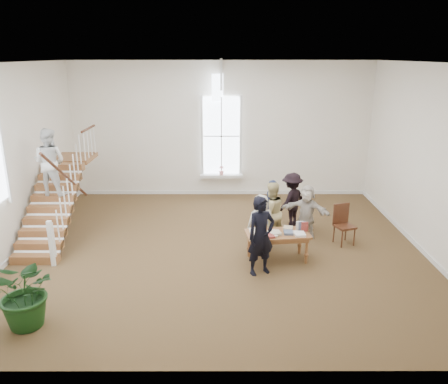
{
  "coord_description": "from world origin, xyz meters",
  "views": [
    {
      "loc": [
        0.07,
        -10.09,
        4.67
      ],
      "look_at": [
        0.08,
        0.4,
        1.36
      ],
      "focal_mm": 35.0,
      "sensor_mm": 36.0,
      "label": 1
    }
  ],
  "objects_px": {
    "woman_cluster_a": "(272,207)",
    "floor_plant": "(27,292)",
    "person_yellow": "(271,212)",
    "elderly_woman": "(261,223)",
    "police_officer": "(261,236)",
    "library_table": "(277,236)",
    "woman_cluster_c": "(306,211)",
    "woman_cluster_b": "(292,200)",
    "side_chair": "(343,221)"
  },
  "relations": [
    {
      "from": "police_officer",
      "to": "person_yellow",
      "type": "distance_m",
      "value": 1.8
    },
    {
      "from": "woman_cluster_a",
      "to": "woman_cluster_b",
      "type": "bearing_deg",
      "value": -54.09
    },
    {
      "from": "library_table",
      "to": "side_chair",
      "type": "relative_size",
      "value": 1.48
    },
    {
      "from": "person_yellow",
      "to": "woman_cluster_c",
      "type": "relative_size",
      "value": 1.13
    },
    {
      "from": "police_officer",
      "to": "woman_cluster_a",
      "type": "xyz_separation_m",
      "value": [
        0.48,
        2.29,
        -0.14
      ]
    },
    {
      "from": "elderly_woman",
      "to": "floor_plant",
      "type": "xyz_separation_m",
      "value": [
        -4.39,
        -3.23,
        -0.04
      ]
    },
    {
      "from": "elderly_woman",
      "to": "floor_plant",
      "type": "relative_size",
      "value": 1.05
    },
    {
      "from": "elderly_woman",
      "to": "woman_cluster_a",
      "type": "bearing_deg",
      "value": -124.64
    },
    {
      "from": "person_yellow",
      "to": "elderly_woman",
      "type": "bearing_deg",
      "value": 33.11
    },
    {
      "from": "elderly_woman",
      "to": "side_chair",
      "type": "bearing_deg",
      "value": 176.0
    },
    {
      "from": "library_table",
      "to": "woman_cluster_a",
      "type": "xyz_separation_m",
      "value": [
        0.04,
        1.64,
        0.14
      ]
    },
    {
      "from": "library_table",
      "to": "woman_cluster_a",
      "type": "distance_m",
      "value": 1.65
    },
    {
      "from": "woman_cluster_c",
      "to": "woman_cluster_b",
      "type": "bearing_deg",
      "value": 142.99
    },
    {
      "from": "police_officer",
      "to": "floor_plant",
      "type": "height_order",
      "value": "police_officer"
    },
    {
      "from": "side_chair",
      "to": "floor_plant",
      "type": "bearing_deg",
      "value": -170.76
    },
    {
      "from": "person_yellow",
      "to": "woman_cluster_a",
      "type": "height_order",
      "value": "person_yellow"
    },
    {
      "from": "elderly_woman",
      "to": "woman_cluster_c",
      "type": "bearing_deg",
      "value": -161.3
    },
    {
      "from": "police_officer",
      "to": "elderly_woman",
      "type": "relative_size",
      "value": 1.26
    },
    {
      "from": "police_officer",
      "to": "woman_cluster_b",
      "type": "relative_size",
      "value": 1.14
    },
    {
      "from": "person_yellow",
      "to": "woman_cluster_b",
      "type": "bearing_deg",
      "value": -150.57
    },
    {
      "from": "person_yellow",
      "to": "police_officer",
      "type": "bearing_deg",
      "value": 51.2
    },
    {
      "from": "woman_cluster_c",
      "to": "police_officer",
      "type": "bearing_deg",
      "value": -95.3
    },
    {
      "from": "woman_cluster_a",
      "to": "floor_plant",
      "type": "height_order",
      "value": "woman_cluster_a"
    },
    {
      "from": "woman_cluster_a",
      "to": "woman_cluster_b",
      "type": "xyz_separation_m",
      "value": [
        0.6,
        0.45,
        0.04
      ]
    },
    {
      "from": "police_officer",
      "to": "woman_cluster_c",
      "type": "height_order",
      "value": "police_officer"
    },
    {
      "from": "person_yellow",
      "to": "woman_cluster_a",
      "type": "xyz_separation_m",
      "value": [
        0.08,
        0.54,
        -0.05
      ]
    },
    {
      "from": "elderly_woman",
      "to": "woman_cluster_b",
      "type": "bearing_deg",
      "value": -137.87
    },
    {
      "from": "person_yellow",
      "to": "library_table",
      "type": "bearing_deg",
      "value": 66.17
    },
    {
      "from": "woman_cluster_a",
      "to": "floor_plant",
      "type": "distance_m",
      "value": 6.4
    },
    {
      "from": "woman_cluster_b",
      "to": "elderly_woman",
      "type": "bearing_deg",
      "value": 12.34
    },
    {
      "from": "elderly_woman",
      "to": "person_yellow",
      "type": "relative_size",
      "value": 0.89
    },
    {
      "from": "person_yellow",
      "to": "woman_cluster_a",
      "type": "relative_size",
      "value": 1.06
    },
    {
      "from": "woman_cluster_c",
      "to": "side_chair",
      "type": "height_order",
      "value": "woman_cluster_c"
    },
    {
      "from": "person_yellow",
      "to": "side_chair",
      "type": "distance_m",
      "value": 1.86
    },
    {
      "from": "elderly_woman",
      "to": "side_chair",
      "type": "relative_size",
      "value": 1.36
    },
    {
      "from": "library_table",
      "to": "elderly_woman",
      "type": "xyz_separation_m",
      "value": [
        -0.34,
        0.61,
        0.1
      ]
    },
    {
      "from": "person_yellow",
      "to": "woman_cluster_c",
      "type": "bearing_deg",
      "value": 172.99
    },
    {
      "from": "library_table",
      "to": "woman_cluster_b",
      "type": "xyz_separation_m",
      "value": [
        0.64,
        2.09,
        0.18
      ]
    },
    {
      "from": "elderly_woman",
      "to": "person_yellow",
      "type": "xyz_separation_m",
      "value": [
        0.3,
        0.5,
        0.09
      ]
    },
    {
      "from": "elderly_woman",
      "to": "woman_cluster_c",
      "type": "xyz_separation_m",
      "value": [
        1.28,
        0.84,
        -0.0
      ]
    },
    {
      "from": "woman_cluster_b",
      "to": "side_chair",
      "type": "height_order",
      "value": "woman_cluster_b"
    },
    {
      "from": "person_yellow",
      "to": "woman_cluster_c",
      "type": "xyz_separation_m",
      "value": [
        0.98,
        0.34,
        -0.09
      ]
    },
    {
      "from": "elderly_woman",
      "to": "woman_cluster_a",
      "type": "height_order",
      "value": "woman_cluster_a"
    },
    {
      "from": "library_table",
      "to": "woman_cluster_b",
      "type": "bearing_deg",
      "value": 65.71
    },
    {
      "from": "library_table",
      "to": "person_yellow",
      "type": "height_order",
      "value": "person_yellow"
    },
    {
      "from": "woman_cluster_a",
      "to": "woman_cluster_c",
      "type": "bearing_deg",
      "value": -103.49
    },
    {
      "from": "police_officer",
      "to": "elderly_woman",
      "type": "height_order",
      "value": "police_officer"
    },
    {
      "from": "floor_plant",
      "to": "woman_cluster_a",
      "type": "bearing_deg",
      "value": 41.84
    },
    {
      "from": "library_table",
      "to": "police_officer",
      "type": "height_order",
      "value": "police_officer"
    },
    {
      "from": "person_yellow",
      "to": "side_chair",
      "type": "relative_size",
      "value": 1.53
    }
  ]
}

